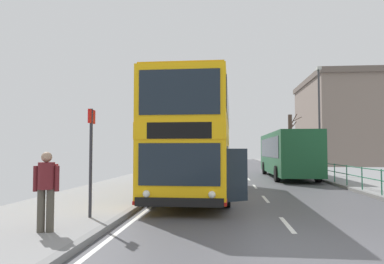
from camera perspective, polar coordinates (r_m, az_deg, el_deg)
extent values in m
cube|color=#4A4A4F|center=(7.15, 18.36, -18.00)|extent=(8.40, 140.00, 0.06)
cube|color=silver|center=(9.63, 14.70, -13.87)|extent=(0.12, 2.00, 0.00)
cube|color=silver|center=(14.32, 11.44, -10.26)|extent=(0.12, 2.00, 0.00)
cube|color=silver|center=(19.07, 9.83, -8.43)|extent=(0.12, 2.00, 0.00)
cube|color=silver|center=(23.84, 8.87, -7.32)|extent=(0.12, 2.00, 0.00)
cube|color=silver|center=(28.62, 8.24, -6.59)|extent=(0.12, 2.00, 0.00)
cube|color=silver|center=(33.41, 7.78, -6.06)|extent=(0.12, 2.00, 0.00)
cube|color=silver|center=(38.20, 7.44, -5.66)|extent=(0.12, 2.00, 0.00)
cube|color=silver|center=(42.99, 7.18, -5.36)|extent=(0.12, 2.00, 0.00)
cube|color=silver|center=(47.78, 6.97, -5.11)|extent=(0.12, 2.00, 0.00)
cube|color=silver|center=(52.58, 6.80, -4.91)|extent=(0.12, 2.00, 0.00)
cube|color=silver|center=(57.37, 6.66, -4.74)|extent=(0.12, 2.00, 0.00)
cube|color=silver|center=(7.37, -14.77, -17.32)|extent=(0.12, 133.00, 0.00)
cube|color=slate|center=(7.47, -17.40, -16.54)|extent=(0.20, 140.00, 0.14)
cube|color=#F4B20F|center=(15.25, 0.87, -5.15)|extent=(2.76, 10.84, 1.81)
cube|color=#F4B20F|center=(15.25, 0.87, -0.87)|extent=(2.78, 10.89, 0.47)
cube|color=#F4B20F|center=(15.33, 0.87, 3.09)|extent=(2.76, 10.84, 1.65)
cube|color=#D0970D|center=(15.44, 0.87, 6.28)|extent=(2.68, 10.52, 0.08)
cube|color=#19232D|center=(9.88, -2.06, -5.11)|extent=(2.25, 0.07, 1.16)
cube|color=black|center=(9.88, -2.05, 0.24)|extent=(1.79, 0.07, 0.45)
cube|color=#19232D|center=(10.00, -2.04, 6.32)|extent=(2.25, 0.07, 1.25)
cube|color=black|center=(9.96, -2.08, -10.98)|extent=(2.43, 0.13, 0.24)
cube|color=#B2140F|center=(15.31, 0.88, -8.31)|extent=(2.79, 10.89, 0.10)
cube|color=#19232D|center=(15.45, 5.74, -4.17)|extent=(0.19, 8.42, 0.94)
cube|color=#19232D|center=(15.27, 5.69, 3.44)|extent=(0.21, 9.71, 0.99)
cube|color=#19232D|center=(15.69, -3.74, -4.16)|extent=(0.19, 8.42, 0.94)
cube|color=#19232D|center=(15.51, -3.88, 3.33)|extent=(0.21, 9.71, 0.99)
sphere|color=white|center=(9.84, 3.15, -9.79)|extent=(0.20, 0.20, 0.20)
sphere|color=white|center=(10.09, -7.18, -9.60)|extent=(0.20, 0.20, 0.20)
cube|color=#19232D|center=(10.86, 6.97, -6.70)|extent=(0.69, 0.48, 1.55)
cube|color=black|center=(11.16, 5.19, -6.61)|extent=(0.12, 0.90, 1.55)
cylinder|color=black|center=(12.06, 5.33, -9.23)|extent=(0.32, 1.05, 1.04)
cylinder|color=black|center=(12.34, -6.28, -9.08)|extent=(0.32, 1.05, 1.04)
cylinder|color=black|center=(18.72, 5.65, -6.97)|extent=(0.32, 1.05, 1.04)
cylinder|color=black|center=(18.91, -1.86, -6.95)|extent=(0.32, 1.05, 1.04)
cube|color=#19512D|center=(25.77, 14.66, -3.22)|extent=(2.49, 10.87, 2.70)
cube|color=#19232D|center=(25.60, 11.92, -2.41)|extent=(0.06, 9.23, 1.30)
cube|color=#19232D|center=(25.99, 17.33, -2.35)|extent=(0.06, 9.23, 1.30)
cube|color=#19232D|center=(31.15, 13.03, -2.68)|extent=(2.10, 0.04, 1.62)
cylinder|color=black|center=(29.04, 11.30, -5.56)|extent=(0.28, 0.96, 0.96)
cylinder|color=black|center=(29.38, 15.86, -5.48)|extent=(0.28, 0.96, 0.96)
cylinder|color=black|center=(22.05, 13.21, -6.40)|extent=(0.28, 0.96, 0.96)
cylinder|color=black|center=(22.49, 19.17, -6.25)|extent=(0.28, 0.96, 0.96)
cylinder|color=#236B4C|center=(15.80, 27.62, -6.99)|extent=(0.05, 0.05, 0.99)
cylinder|color=#236B4C|center=(17.64, 25.13, -6.58)|extent=(0.05, 0.05, 0.99)
cylinder|color=#236B4C|center=(19.52, 23.13, -6.25)|extent=(0.05, 0.05, 0.99)
cylinder|color=#236B4C|center=(21.41, 21.48, -5.96)|extent=(0.05, 0.05, 0.99)
cylinder|color=#236B4C|center=(23.32, 20.10, -5.72)|extent=(0.05, 0.05, 0.99)
cylinder|color=#236B4C|center=(25.23, 18.93, -5.51)|extent=(0.05, 0.05, 0.99)
cylinder|color=#236B4C|center=(27.16, 17.92, -5.34)|extent=(0.05, 0.05, 0.99)
cylinder|color=#236B4C|center=(29.10, 17.05, -5.18)|extent=(0.05, 0.05, 0.99)
cylinder|color=#236B4C|center=(31.04, 16.29, -5.04)|extent=(0.05, 0.05, 0.99)
cylinder|color=#236B4C|center=(32.99, 15.62, -4.92)|extent=(0.05, 0.05, 0.99)
cylinder|color=#236B4C|center=(34.94, 15.03, -4.81)|extent=(0.05, 0.05, 0.99)
cylinder|color=#236B4C|center=(36.89, 14.49, -4.71)|extent=(0.05, 0.05, 0.99)
cylinder|color=#236B4C|center=(38.85, 14.02, -4.62)|extent=(0.05, 0.05, 0.99)
cylinder|color=#236B4C|center=(24.26, 19.47, -4.56)|extent=(0.04, 29.75, 0.04)
cylinder|color=#236B4C|center=(24.27, 19.49, -5.50)|extent=(0.04, 29.75, 0.04)
cylinder|color=#4C473D|center=(8.34, -21.37, -11.28)|extent=(0.18, 0.18, 0.93)
cylinder|color=#4C473D|center=(8.40, -22.61, -11.19)|extent=(0.18, 0.18, 0.93)
cylinder|color=maroon|center=(8.29, -21.90, -6.39)|extent=(0.39, 0.39, 0.56)
cylinder|color=maroon|center=(8.23, -20.44, -6.86)|extent=(0.11, 0.11, 0.54)
cylinder|color=maroon|center=(8.37, -23.35, -6.74)|extent=(0.11, 0.11, 0.54)
sphere|color=tan|center=(8.28, -21.85, -3.68)|extent=(0.25, 0.25, 0.22)
cube|color=maroon|center=(8.54, -21.34, -6.16)|extent=(0.30, 0.22, 0.43)
cylinder|color=#2D2D33|center=(9.72, -15.62, -4.66)|extent=(0.08, 0.08, 2.79)
cube|color=red|center=(9.77, -15.48, 2.36)|extent=(0.04, 0.44, 0.36)
cylinder|color=#38383D|center=(27.00, 19.37, 1.46)|extent=(0.14, 0.14, 7.38)
cube|color=#B2B2AD|center=(27.54, 19.24, 9.39)|extent=(0.28, 0.60, 0.20)
cylinder|color=#423328|center=(41.55, 15.17, -1.26)|extent=(0.44, 0.44, 5.68)
cylinder|color=#423328|center=(41.56, 15.99, 1.85)|extent=(1.24, 0.54, 0.66)
cylinder|color=#423328|center=(41.02, 15.19, 0.99)|extent=(0.23, 1.28, 1.54)
cylinder|color=#423328|center=(41.11, 15.32, 0.61)|extent=(0.16, 1.08, 0.74)
cylinder|color=#423328|center=(42.00, 15.64, 1.78)|extent=(0.97, 0.65, 1.50)
cylinder|color=#423328|center=(40.84, 15.25, 0.92)|extent=(0.19, 1.62, 1.34)
cylinder|color=#423328|center=(42.16, 15.60, 0.97)|extent=(0.97, 1.05, 1.02)
cube|color=slate|center=(52.39, 23.03, 1.12)|extent=(10.28, 15.62, 10.65)
cube|color=#5F534B|center=(53.07, 22.91, 7.24)|extent=(10.69, 16.24, 0.70)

